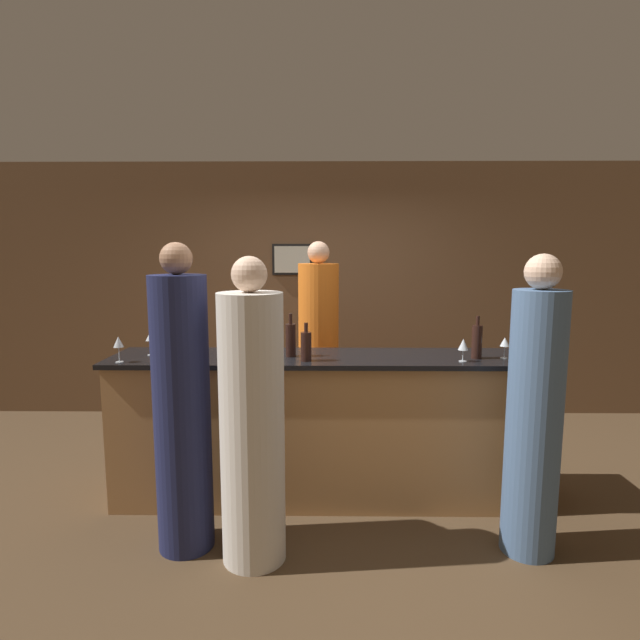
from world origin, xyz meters
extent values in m
plane|color=#4C3823|center=(0.00, 0.00, 0.00)|extent=(14.00, 14.00, 0.00)
cube|color=brown|center=(0.00, 2.02, 1.40)|extent=(8.00, 0.06, 2.80)
cube|color=black|center=(-0.34, 1.98, 1.75)|extent=(0.44, 0.02, 0.34)
cube|color=silver|center=(-0.34, 1.96, 1.75)|extent=(0.39, 0.00, 0.29)
cube|color=#B27F4C|center=(0.00, 0.00, 0.53)|extent=(3.00, 0.57, 1.05)
cube|color=black|center=(0.00, 0.00, 1.07)|extent=(3.06, 0.63, 0.04)
cylinder|color=orange|center=(-0.04, 0.81, 0.87)|extent=(0.36, 0.36, 1.73)
sphere|color=tan|center=(-0.04, 0.81, 1.83)|extent=(0.19, 0.19, 0.19)
cylinder|color=silver|center=(-0.40, -0.76, 0.81)|extent=(0.38, 0.38, 1.61)
sphere|color=beige|center=(-0.40, -0.76, 1.71)|extent=(0.20, 0.20, 0.20)
cylinder|color=#1E234C|center=(-0.85, -0.64, 0.85)|extent=(0.34, 0.34, 1.70)
sphere|color=#A37556|center=(-0.85, -0.64, 1.80)|extent=(0.19, 0.19, 0.19)
cylinder|color=#4C6B93|center=(1.28, -0.66, 0.81)|extent=(0.32, 0.32, 1.62)
sphere|color=beige|center=(1.28, -0.66, 1.72)|extent=(0.21, 0.21, 0.21)
cylinder|color=black|center=(1.10, -0.07, 1.20)|extent=(0.07, 0.07, 0.24)
cylinder|color=black|center=(1.10, -0.07, 1.36)|extent=(0.03, 0.03, 0.07)
cylinder|color=black|center=(-0.22, -0.02, 1.20)|extent=(0.07, 0.07, 0.24)
cylinder|color=black|center=(-0.22, -0.02, 1.36)|extent=(0.03, 0.03, 0.08)
cylinder|color=black|center=(-0.11, -0.17, 1.19)|extent=(0.07, 0.07, 0.20)
cylinder|color=black|center=(-0.11, -0.17, 1.32)|extent=(0.03, 0.03, 0.07)
cylinder|color=#9E9993|center=(-0.66, 0.02, 1.19)|extent=(0.18, 0.18, 0.22)
cylinder|color=silver|center=(-1.39, -0.23, 1.09)|extent=(0.05, 0.05, 0.00)
cylinder|color=silver|center=(-1.39, -0.23, 1.14)|extent=(0.01, 0.01, 0.10)
cone|color=silver|center=(-1.39, -0.23, 1.23)|extent=(0.07, 0.07, 0.07)
cylinder|color=silver|center=(-0.94, -0.16, 1.09)|extent=(0.05, 0.05, 0.00)
cylinder|color=silver|center=(-0.94, -0.16, 1.13)|extent=(0.01, 0.01, 0.08)
cone|color=silver|center=(-0.94, -0.16, 1.21)|extent=(0.07, 0.07, 0.08)
cylinder|color=silver|center=(-1.04, -0.01, 1.09)|extent=(0.05, 0.05, 0.00)
cylinder|color=silver|center=(-1.04, -0.01, 1.13)|extent=(0.01, 0.01, 0.08)
cone|color=silver|center=(-1.04, -0.01, 1.20)|extent=(0.07, 0.07, 0.06)
cylinder|color=silver|center=(1.30, -0.07, 1.09)|extent=(0.05, 0.05, 0.00)
cylinder|color=silver|center=(1.30, -0.07, 1.13)|extent=(0.01, 0.01, 0.08)
cone|color=silver|center=(1.30, -0.07, 1.20)|extent=(0.07, 0.07, 0.06)
cylinder|color=silver|center=(0.97, -0.18, 1.09)|extent=(0.05, 0.05, 0.00)
cylinder|color=silver|center=(0.97, -0.18, 1.13)|extent=(0.01, 0.01, 0.08)
cone|color=silver|center=(0.97, -0.18, 1.21)|extent=(0.07, 0.07, 0.08)
cylinder|color=silver|center=(-1.25, 0.01, 1.09)|extent=(0.05, 0.05, 0.00)
cylinder|color=silver|center=(-1.25, 0.01, 1.14)|extent=(0.01, 0.01, 0.10)
cone|color=silver|center=(-1.25, 0.01, 1.23)|extent=(0.07, 0.07, 0.06)
camera|label=1|loc=(0.03, -3.55, 1.84)|focal=28.00mm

